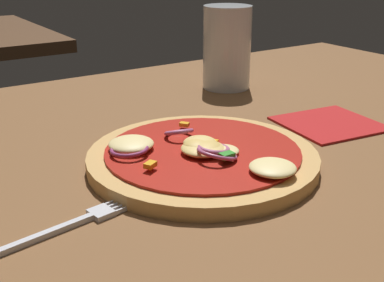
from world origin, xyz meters
The scene contains 5 objects.
dining_table centered at (0.00, 0.00, 0.02)m, with size 1.19×0.82×0.03m.
pizza centered at (-0.05, -0.02, 0.04)m, with size 0.24×0.24×0.03m.
fork centered at (-0.22, -0.07, 0.03)m, with size 0.20×0.04×0.01m.
beer_glass centered at (0.16, 0.21, 0.09)m, with size 0.08×0.08×0.13m.
napkin centered at (0.16, -0.01, 0.03)m, with size 0.13×0.12×0.00m.
Camera 1 is at (-0.32, -0.42, 0.24)m, focal length 46.89 mm.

